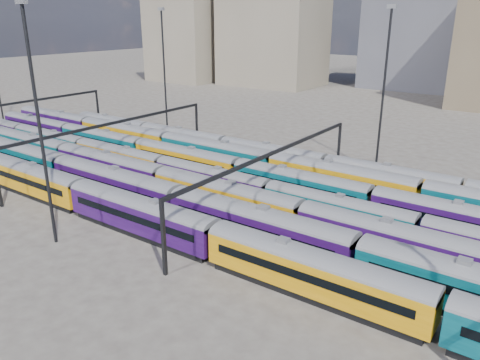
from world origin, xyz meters
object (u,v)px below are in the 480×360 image
Objects in this scene: rake_2 at (110,164)px; mast_2 at (38,119)px; rake_1 at (115,181)px; rake_0 at (141,212)px.

mast_2 reaches higher than rake_2.
mast_2 is at bearing -72.21° from rake_1.
rake_0 is 1.41× the size of rake_2.
rake_1 is 16.74m from mast_2.
rake_1 is 1.05× the size of rake_2.
rake_2 is at bearing 122.60° from mast_2.
rake_1 is (-10.27, 5.00, 0.13)m from rake_0.
rake_0 is 19.97m from rake_2.
rake_1 reaches higher than rake_2.
rake_1 is at bearing -35.46° from rake_2.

